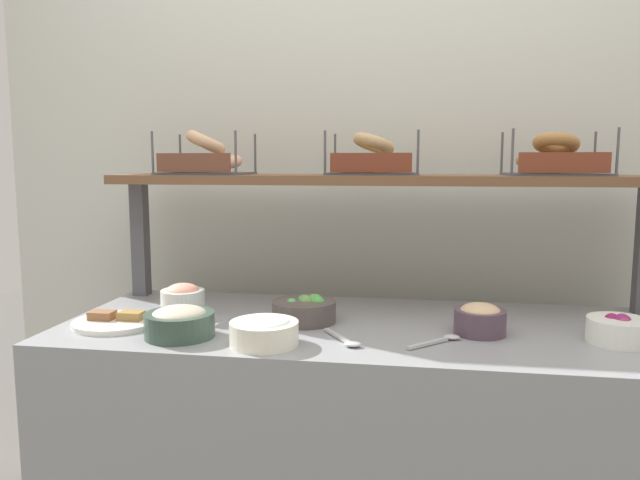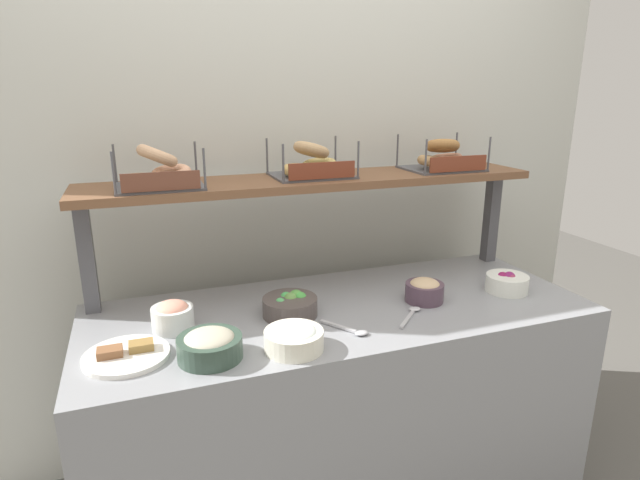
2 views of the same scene
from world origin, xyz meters
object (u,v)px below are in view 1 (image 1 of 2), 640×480
bowl_veggie_mix (305,310)px  bowl_tuna_salad (180,322)px  serving_plate_white (116,321)px  serving_spoon_near_plate (346,340)px  serving_spoon_by_edge (441,340)px  bowl_beet_salad (619,329)px  bagel_basket_sesame (373,161)px  bagel_basket_plain (205,160)px  bowl_cream_cheese (264,330)px  bowl_hummus (480,319)px  bagel_basket_everything (555,160)px  bowl_lox_spread (183,299)px

bowl_veggie_mix → bowl_tuna_salad: 0.37m
serving_plate_white → serving_spoon_near_plate: (0.68, -0.07, -0.00)m
serving_plate_white → bowl_veggie_mix: bearing=13.2°
serving_plate_white → serving_spoon_by_edge: size_ratio=1.75×
bowl_beet_salad → bagel_basket_sesame: size_ratio=0.53×
serving_spoon_near_plate → bagel_basket_plain: size_ratio=0.52×
bowl_cream_cheese → bowl_hummus: bearing=18.8°
serving_plate_white → bagel_basket_everything: (1.28, 0.39, 0.47)m
bowl_hummus → bagel_basket_everything: size_ratio=0.47×
bowl_hummus → bowl_beet_salad: bearing=-4.0°
serving_spoon_by_edge → bagel_basket_everything: 0.72m
bowl_cream_cheese → serving_spoon_by_edge: size_ratio=1.28×
serving_plate_white → bagel_basket_plain: bearing=67.9°
serving_plate_white → serving_spoon_near_plate: size_ratio=1.62×
bowl_tuna_salad → serving_plate_white: 0.25m
bowl_tuna_salad → serving_spoon_by_edge: 0.70m
bowl_hummus → bagel_basket_plain: size_ratio=0.48×
bowl_beet_salad → serving_spoon_near_plate: 0.72m
bagel_basket_plain → bagel_basket_sesame: bearing=3.9°
bowl_hummus → bowl_tuna_salad: bowl_hummus is taller
bagel_basket_sesame → bowl_hummus: bearing=-45.8°
bowl_hummus → bowl_tuna_salad: size_ratio=0.75×
bowl_veggie_mix → bowl_cream_cheese: bearing=-104.3°
bagel_basket_plain → bagel_basket_everything: 1.13m
bowl_beet_salad → bowl_tuna_salad: size_ratio=0.85×
serving_spoon_by_edge → bagel_basket_plain: size_ratio=0.48×
serving_plate_white → bagel_basket_plain: bagel_basket_plain is taller
serving_spoon_by_edge → bowl_veggie_mix: bearing=159.2°
bowl_lox_spread → bagel_basket_everything: bagel_basket_everything is taller
bowl_cream_cheese → serving_plate_white: bearing=166.1°
bowl_veggie_mix → bagel_basket_plain: 0.64m
serving_spoon_by_edge → bowl_hummus: bearing=42.1°
bagel_basket_sesame → serving_spoon_by_edge: bearing=-63.2°
bowl_tuna_salad → bagel_basket_everything: size_ratio=0.62×
bowl_lox_spread → serving_spoon_near_plate: (0.54, -0.22, -0.04)m
bowl_cream_cheese → bagel_basket_plain: bearing=123.8°
bowl_tuna_salad → serving_spoon_by_edge: bowl_tuna_salad is taller
bagel_basket_sesame → bagel_basket_everything: bagel_basket_sesame is taller
bowl_beet_salad → bowl_lox_spread: (-1.24, 0.10, 0.01)m
bowl_tuna_salad → bowl_beet_salad: bearing=6.5°
bowl_cream_cheese → bagel_basket_sesame: 0.72m
serving_plate_white → serving_spoon_by_edge: (0.93, -0.02, -0.00)m
serving_spoon_near_plate → bagel_basket_sesame: (0.03, 0.48, 0.47)m
bowl_hummus → bowl_veggie_mix: bearing=174.0°
bowl_beet_salad → serving_plate_white: bowl_beet_salad is taller
bowl_tuna_salad → bagel_basket_everything: bearing=24.3°
bowl_tuna_salad → bowl_cream_cheese: size_ratio=1.05×
bowl_veggie_mix → bowl_beet_salad: bearing=-5.2°
bowl_beet_salad → bowl_veggie_mix: bearing=174.8°
bowl_beet_salad → bagel_basket_plain: 1.35m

